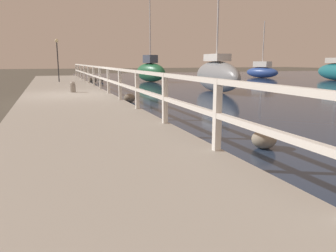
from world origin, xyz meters
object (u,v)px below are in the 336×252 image
dock_lamp (57,52)px  sailboat_green (150,71)px  mooring_bollard (73,87)px  sailboat_gray (216,75)px  sailboat_blue (262,71)px

dock_lamp → sailboat_green: 7.51m
mooring_bollard → sailboat_gray: size_ratio=0.06×
mooring_bollard → sailboat_blue: 22.41m
mooring_bollard → sailboat_gray: sailboat_gray is taller
sailboat_gray → sailboat_green: size_ratio=0.92×
dock_lamp → sailboat_gray: size_ratio=0.36×
sailboat_green → sailboat_gray: bearing=-105.0°
sailboat_green → sailboat_blue: bearing=-9.7°
mooring_bollard → dock_lamp: 7.90m
sailboat_blue → sailboat_gray: size_ratio=0.72×
sailboat_gray → sailboat_green: sailboat_green is taller
sailboat_green → dock_lamp: bearing=-179.6°
mooring_bollard → sailboat_green: 12.25m
sailboat_blue → sailboat_gray: (-11.10, -11.44, 0.23)m
sailboat_blue → sailboat_green: 12.17m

